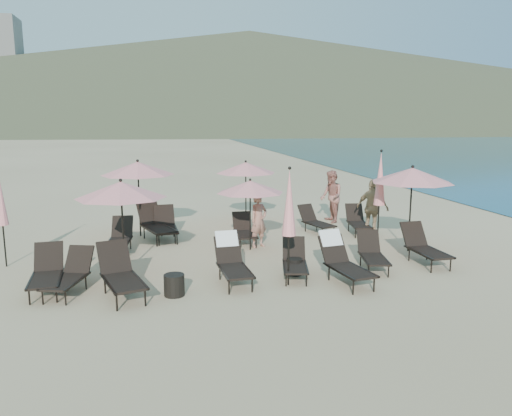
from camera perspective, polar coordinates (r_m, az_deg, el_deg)
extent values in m
plane|color=#D6BA8C|center=(11.95, 5.07, -8.13)|extent=(800.00, 800.00, 0.00)
cone|color=brown|center=(318.09, -0.75, 14.72)|extent=(690.00, 690.00, 55.00)
cone|color=brown|center=(392.05, 17.69, 11.75)|extent=(280.00, 280.00, 32.00)
cube|color=beige|center=(323.84, -20.12, 12.52)|extent=(18.00, 16.00, 38.00)
cube|color=black|center=(11.68, -22.94, -7.58)|extent=(0.70, 1.24, 0.05)
cube|color=black|center=(12.37, -22.60, -5.15)|extent=(0.65, 0.49, 0.62)
cylinder|color=black|center=(11.31, -24.49, -9.25)|extent=(0.04, 0.04, 0.34)
cylinder|color=black|center=(12.27, -23.81, -7.67)|extent=(0.04, 0.04, 0.34)
cylinder|color=black|center=(11.24, -21.84, -9.18)|extent=(0.04, 0.04, 0.34)
cylinder|color=black|center=(12.21, -21.37, -7.59)|extent=(0.04, 0.04, 0.34)
cube|color=black|center=(11.77, -24.37, -7.50)|extent=(0.13, 1.35, 0.04)
cube|color=black|center=(11.69, -21.44, -7.41)|extent=(0.13, 1.35, 0.04)
cube|color=black|center=(10.88, -14.83, -8.21)|extent=(1.01, 1.45, 0.05)
cube|color=black|center=(11.61, -15.91, -5.40)|extent=(0.79, 0.66, 0.68)
cylinder|color=black|center=(10.38, -15.63, -10.32)|extent=(0.04, 0.04, 0.37)
cylinder|color=black|center=(11.43, -16.87, -8.45)|extent=(0.04, 0.04, 0.37)
cylinder|color=black|center=(10.50, -12.55, -9.93)|extent=(0.04, 0.04, 0.37)
cylinder|color=black|center=(11.54, -14.06, -8.12)|extent=(0.04, 0.04, 0.37)
cube|color=black|center=(10.86, -16.61, -8.27)|extent=(0.44, 1.44, 0.04)
cube|color=black|center=(11.00, -13.22, -7.87)|extent=(0.44, 1.44, 0.04)
cube|color=black|center=(11.37, -2.36, -7.23)|extent=(0.68, 1.22, 0.05)
cube|color=black|center=(12.04, -3.22, -4.78)|extent=(0.64, 0.48, 0.61)
cylinder|color=black|center=(10.91, -3.11, -9.00)|extent=(0.04, 0.04, 0.34)
cylinder|color=black|center=(11.87, -4.15, -7.40)|extent=(0.04, 0.04, 0.34)
cylinder|color=black|center=(11.03, -0.45, -8.78)|extent=(0.04, 0.04, 0.34)
cylinder|color=black|center=(11.97, -1.70, -7.21)|extent=(0.04, 0.04, 0.34)
cube|color=black|center=(11.36, -3.90, -7.22)|extent=(0.11, 1.34, 0.04)
cube|color=black|center=(11.48, -0.96, -7.00)|extent=(0.11, 1.34, 0.04)
cube|color=white|center=(12.12, -3.37, -3.54)|extent=(0.55, 0.31, 0.37)
cube|color=black|center=(11.80, 4.51, -6.77)|extent=(0.78, 1.17, 0.04)
cube|color=black|center=(12.42, 4.34, -4.64)|extent=(0.63, 0.52, 0.55)
cylinder|color=black|center=(11.42, 3.46, -8.20)|extent=(0.03, 0.03, 0.30)
cylinder|color=black|center=(12.29, 3.29, -6.84)|extent=(0.03, 0.03, 0.30)
cylinder|color=black|center=(11.45, 5.79, -8.19)|extent=(0.03, 0.03, 0.30)
cylinder|color=black|center=(12.31, 5.46, -6.83)|extent=(0.03, 0.03, 0.30)
cube|color=black|center=(11.83, 3.20, -6.67)|extent=(0.31, 1.18, 0.04)
cube|color=black|center=(11.86, 5.80, -6.66)|extent=(0.31, 1.18, 0.04)
cube|color=black|center=(12.72, 13.38, -5.72)|extent=(0.79, 1.19, 0.05)
cube|color=black|center=(13.34, 12.71, -3.74)|extent=(0.64, 0.52, 0.56)
cylinder|color=black|center=(12.29, 12.75, -7.07)|extent=(0.03, 0.03, 0.31)
cylinder|color=black|center=(13.17, 11.86, -5.85)|extent=(0.03, 0.03, 0.31)
cylinder|color=black|center=(12.40, 14.91, -7.00)|extent=(0.03, 0.03, 0.31)
cylinder|color=black|center=(13.27, 13.88, -5.80)|extent=(0.03, 0.03, 0.31)
cube|color=black|center=(12.70, 12.13, -5.65)|extent=(0.30, 1.21, 0.04)
cube|color=black|center=(12.83, 14.53, -5.60)|extent=(0.30, 1.21, 0.04)
cube|color=black|center=(13.57, 19.26, -4.85)|extent=(0.65, 1.23, 0.05)
cube|color=black|center=(14.17, 17.57, -2.86)|extent=(0.64, 0.47, 0.63)
cylinder|color=black|center=(13.06, 19.41, -6.28)|extent=(0.04, 0.04, 0.35)
cylinder|color=black|center=(13.92, 17.10, -5.12)|extent=(0.04, 0.04, 0.35)
cylinder|color=black|center=(13.35, 21.34, -6.05)|extent=(0.04, 0.04, 0.35)
cylinder|color=black|center=(14.19, 18.96, -4.94)|extent=(0.04, 0.04, 0.35)
cube|color=black|center=(13.45, 18.04, -4.87)|extent=(0.06, 1.38, 0.04)
cube|color=black|center=(13.77, 20.23, -4.65)|extent=(0.06, 1.38, 0.04)
cube|color=black|center=(14.44, -15.45, -3.82)|extent=(0.72, 1.21, 0.05)
cube|color=black|center=(15.12, -15.03, -2.06)|extent=(0.64, 0.50, 0.59)
cylinder|color=black|center=(14.06, -16.73, -4.99)|extent=(0.03, 0.03, 0.33)
cylinder|color=black|center=(15.01, -16.05, -3.99)|extent=(0.03, 0.03, 0.33)
cylinder|color=black|center=(13.98, -14.71, -4.98)|extent=(0.03, 0.03, 0.33)
cylinder|color=black|center=(14.93, -14.15, -3.97)|extent=(0.03, 0.03, 0.33)
cube|color=black|center=(14.53, -16.54, -3.74)|extent=(0.18, 1.29, 0.04)
cube|color=black|center=(14.43, -14.28, -3.72)|extent=(0.18, 1.29, 0.04)
cube|color=black|center=(15.60, -10.99, -2.37)|extent=(1.08, 1.49, 0.06)
cube|color=black|center=(16.37, -12.12, -0.64)|extent=(0.82, 0.70, 0.69)
cylinder|color=black|center=(15.05, -11.27, -3.64)|extent=(0.04, 0.04, 0.38)
cylinder|color=black|center=(16.10, -12.66, -2.77)|extent=(0.04, 0.04, 0.38)
cylinder|color=black|center=(15.24, -9.22, -3.39)|extent=(0.04, 0.04, 0.38)
cylinder|color=black|center=(16.29, -10.73, -2.55)|extent=(0.04, 0.04, 0.38)
cube|color=black|center=(15.55, -12.22, -2.42)|extent=(0.53, 1.44, 0.04)
cube|color=black|center=(15.77, -9.93, -2.16)|extent=(0.53, 1.44, 0.04)
cube|color=black|center=(15.59, -10.19, -2.47)|extent=(0.68, 1.25, 0.05)
cube|color=black|center=(16.34, -10.45, -0.80)|extent=(0.65, 0.49, 0.63)
cylinder|color=black|center=(15.12, -11.03, -3.62)|extent=(0.04, 0.04, 0.35)
cylinder|color=black|center=(16.15, -11.26, -2.73)|extent=(0.04, 0.04, 0.35)
cylinder|color=black|center=(15.16, -9.01, -3.52)|extent=(0.04, 0.04, 0.35)
cylinder|color=black|center=(16.18, -9.38, -2.64)|extent=(0.04, 0.04, 0.35)
cube|color=black|center=(15.62, -11.33, -2.44)|extent=(0.09, 1.38, 0.04)
cube|color=black|center=(15.67, -9.09, -2.33)|extent=(0.09, 1.38, 0.04)
cube|color=black|center=(14.92, -1.20, -3.06)|extent=(0.58, 1.09, 0.04)
cube|color=black|center=(15.56, -1.65, -1.50)|extent=(0.57, 0.42, 0.56)
cylinder|color=black|center=(14.49, -1.81, -4.13)|extent=(0.03, 0.03, 0.31)
cylinder|color=black|center=(15.38, -2.35, -3.27)|extent=(0.03, 0.03, 0.31)
cylinder|color=black|center=(14.57, 0.01, -4.04)|extent=(0.03, 0.03, 0.31)
cylinder|color=black|center=(15.46, -0.64, -3.20)|extent=(0.03, 0.03, 0.31)
cube|color=black|center=(14.92, -2.25, -3.03)|extent=(0.07, 1.21, 0.04)
cube|color=black|center=(15.01, -0.21, -2.94)|extent=(0.07, 1.21, 0.04)
cube|color=black|center=(16.44, 7.30, -1.87)|extent=(0.85, 1.19, 0.04)
cube|color=black|center=(16.96, 5.87, -0.55)|extent=(0.65, 0.55, 0.55)
cylinder|color=black|center=(15.99, 7.57, -2.83)|extent=(0.03, 0.03, 0.30)
cylinder|color=black|center=(16.72, 5.67, -2.20)|extent=(0.03, 0.03, 0.30)
cylinder|color=black|center=(16.27, 8.89, -2.63)|extent=(0.03, 0.03, 0.30)
cylinder|color=black|center=(16.99, 6.96, -2.03)|extent=(0.03, 0.03, 0.30)
cube|color=black|center=(16.32, 6.45, -1.92)|extent=(0.39, 1.17, 0.04)
cube|color=black|center=(16.64, 7.95, -1.72)|extent=(0.39, 1.17, 0.04)
cube|color=black|center=(16.53, 11.75, -1.92)|extent=(0.75, 1.19, 0.05)
cube|color=black|center=(17.18, 11.18, -0.50)|extent=(0.63, 0.51, 0.57)
cylinder|color=black|center=(16.07, 11.30, -2.86)|extent=(0.03, 0.03, 0.31)
cylinder|color=black|center=(16.97, 10.54, -2.12)|extent=(0.03, 0.03, 0.31)
cylinder|color=black|center=(16.19, 12.95, -2.82)|extent=(0.03, 0.03, 0.31)
cylinder|color=black|center=(17.09, 12.11, -2.10)|extent=(0.03, 0.03, 0.31)
cube|color=black|center=(16.51, 10.78, -1.87)|extent=(0.24, 1.23, 0.04)
cube|color=black|center=(16.64, 12.64, -1.83)|extent=(0.24, 1.23, 0.04)
cube|color=black|center=(11.46, -21.07, -7.90)|extent=(0.90, 1.25, 0.05)
cube|color=black|center=(12.03, -19.56, -5.56)|extent=(0.69, 0.58, 0.58)
cylinder|color=black|center=(11.23, -23.21, -9.34)|extent=(0.03, 0.03, 0.32)
cylinder|color=black|center=(12.04, -21.01, -7.87)|extent=(0.03, 0.03, 0.32)
cylinder|color=black|center=(11.01, -20.94, -9.57)|extent=(0.03, 0.03, 0.32)
cylinder|color=black|center=(11.83, -18.87, -8.04)|extent=(0.03, 0.03, 0.32)
cube|color=black|center=(11.62, -22.23, -7.68)|extent=(0.42, 1.22, 0.04)
cube|color=black|center=(11.38, -19.68, -7.89)|extent=(0.42, 1.22, 0.04)
cube|color=black|center=(11.56, 10.85, -7.07)|extent=(0.82, 1.31, 0.05)
cube|color=black|center=(12.15, 8.84, -4.66)|extent=(0.70, 0.56, 0.63)
cylinder|color=black|center=(11.07, 11.05, -8.87)|extent=(0.04, 0.04, 0.35)
cylinder|color=black|center=(11.92, 8.35, -7.37)|extent=(0.04, 0.04, 0.35)
cylinder|color=black|center=(11.35, 13.35, -8.47)|extent=(0.04, 0.04, 0.35)
cylinder|color=black|center=(12.18, 10.54, -7.05)|extent=(0.04, 0.04, 0.35)
cube|color=black|center=(11.44, 9.41, -7.15)|extent=(0.26, 1.37, 0.04)
cube|color=black|center=(11.76, 12.00, -6.76)|extent=(0.26, 1.37, 0.04)
cube|color=white|center=(12.21, 8.53, -3.41)|extent=(0.59, 0.37, 0.38)
cylinder|color=black|center=(12.51, -14.96, -2.43)|extent=(0.05, 0.05, 2.18)
cone|color=pink|center=(12.33, -15.18, 2.03)|extent=(2.18, 2.18, 0.39)
sphere|color=black|center=(12.30, -15.23, 3.08)|extent=(0.08, 0.08, 0.08)
cylinder|color=black|center=(14.23, -0.67, -1.04)|extent=(0.04, 0.04, 1.93)
cone|color=pink|center=(14.08, -0.67, 2.44)|extent=(1.93, 1.93, 0.35)
sphere|color=black|center=(14.05, -0.68, 3.26)|extent=(0.07, 0.07, 0.07)
cylinder|color=black|center=(14.74, 17.21, -0.40)|extent=(0.05, 0.05, 2.29)
cone|color=pink|center=(14.59, 17.43, 3.60)|extent=(2.29, 2.29, 0.41)
sphere|color=black|center=(14.56, 17.48, 4.54)|extent=(0.09, 0.09, 0.09)
cylinder|color=black|center=(16.28, -13.20, 0.80)|extent=(0.05, 0.05, 2.30)
cone|color=pink|center=(16.15, -13.36, 4.43)|extent=(2.30, 2.30, 0.42)
sphere|color=black|center=(16.13, -13.39, 5.28)|extent=(0.09, 0.09, 0.09)
cylinder|color=black|center=(17.69, -1.17, 1.54)|extent=(0.04, 0.04, 2.12)
cone|color=pink|center=(17.57, -1.18, 4.63)|extent=(2.12, 2.12, 0.38)
sphere|color=black|center=(17.55, -1.18, 5.35)|extent=(0.08, 0.08, 0.08)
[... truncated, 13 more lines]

